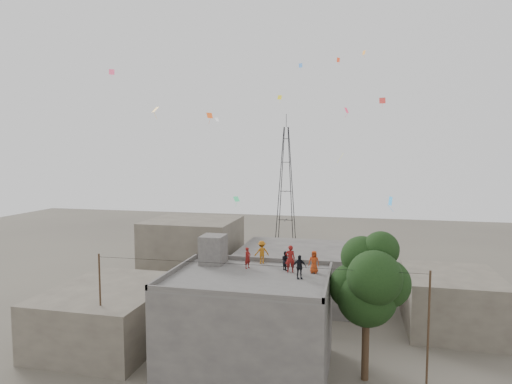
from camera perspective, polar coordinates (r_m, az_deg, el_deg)
ground at (r=29.56m, az=-0.99°, el=-22.64°), size 140.00×140.00×0.00m
main_building at (r=28.28m, az=-1.00°, el=-17.16°), size 10.00×8.00×6.10m
parapet at (r=27.24m, az=-1.01°, el=-10.91°), size 10.00×8.00×0.30m
stair_head_box at (r=30.33m, az=-5.73°, el=-7.63°), size 1.60×1.80×2.00m
neighbor_west at (r=34.49m, az=-18.82°, el=-15.14°), size 8.00×10.00×4.00m
neighbor_north at (r=41.21m, az=6.57°, el=-10.85°), size 12.00×9.00×5.00m
neighbor_northwest at (r=45.68m, az=-8.41°, el=-8.00°), size 9.00×8.00×7.00m
neighbor_east at (r=38.01m, az=24.62°, el=-13.11°), size 7.00×8.00×4.40m
tree at (r=27.12m, az=14.92°, el=-11.47°), size 4.90×4.60×9.10m
utility_line at (r=26.75m, az=-0.59°, el=-16.69°), size 20.12×0.62×7.40m
transmission_tower at (r=66.40m, az=4.00°, el=0.93°), size 2.97×2.97×20.01m
person_red_adult at (r=28.12m, az=4.58°, el=-8.86°), size 0.73×0.56×1.78m
person_orange_child at (r=28.14m, az=7.74°, el=-9.22°), size 0.75×0.53×1.45m
person_dark_child at (r=28.69m, az=3.97°, el=-9.11°), size 0.76×0.77×1.26m
person_dark_adult at (r=26.77m, az=5.79°, el=-9.91°), size 0.94×0.67×1.48m
person_orange_adult at (r=30.26m, az=0.77°, el=-8.03°), size 1.19×1.01×1.60m
person_red_child at (r=29.04m, az=-1.12°, el=-8.77°), size 0.54×0.61×1.41m
kites at (r=32.77m, az=5.15°, el=9.52°), size 20.65×16.40×12.99m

